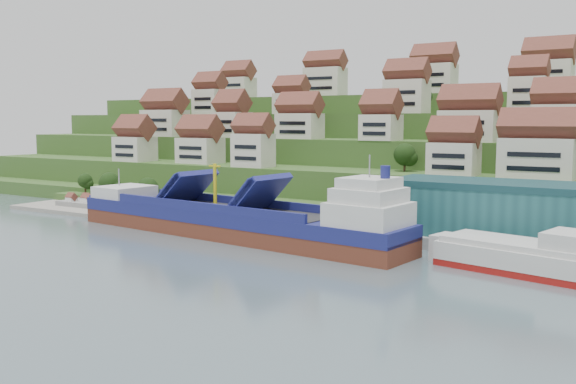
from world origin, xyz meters
The scene contains 11 objects.
ground centered at (0.00, 0.00, 0.00)m, with size 300.00×300.00×0.00m, color slate.
quay centered at (20.00, 15.00, 1.10)m, with size 180.00×14.00×2.20m, color gray.
pebble_beach centered at (-58.00, 12.00, 0.50)m, with size 45.00×20.00×1.00m, color gray.
hillside centered at (0.00, 103.55, 10.66)m, with size 260.00×128.00×31.00m.
hillside_village centered at (-1.93, 62.55, 25.09)m, with size 155.35×61.94×29.44m.
hillside_trees centered at (-7.90, 44.83, 16.69)m, with size 140.78×62.55×30.93m.
warehouse centered at (52.00, 17.00, 7.20)m, with size 60.00×15.00×10.00m, color #235D60.
flagpole centered at (18.11, 10.00, 6.88)m, with size 1.28×0.16×8.00m.
beach_huts centered at (-60.00, 10.75, 2.10)m, with size 14.40×3.70×2.20m.
cargo_ship centered at (-4.97, -0.01, 3.30)m, with size 78.96×20.51×17.32m.
second_ship centered at (50.37, -0.47, 2.34)m, with size 28.14×15.14×7.74m.
Camera 1 is at (69.32, -101.19, 23.35)m, focal length 40.00 mm.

